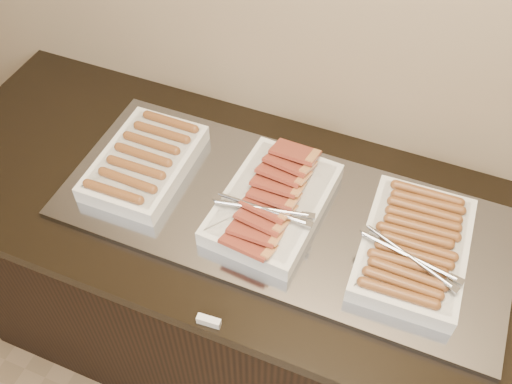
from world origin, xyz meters
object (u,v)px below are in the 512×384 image
counter (269,296)px  dish_right (414,247)px  dish_center (273,202)px  warming_tray (282,214)px  dish_left (145,162)px

counter → dish_right: dish_right is taller
counter → dish_center: dish_center is taller
warming_tray → dish_center: size_ratio=2.94×
dish_center → dish_right: size_ratio=1.05×
counter → dish_center: 0.50m
counter → dish_right: size_ratio=5.31×
counter → dish_right: (0.38, -0.00, 0.50)m
dish_center → dish_right: 0.38m
counter → dish_left: dish_left is taller
counter → warming_tray: bearing=0.0°
warming_tray → dish_right: (0.35, -0.00, 0.04)m
warming_tray → dish_left: dish_left is taller
counter → dish_left: (-0.39, -0.00, 0.50)m
counter → dish_center: (0.00, -0.00, 0.50)m
counter → dish_left: size_ratio=5.76×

